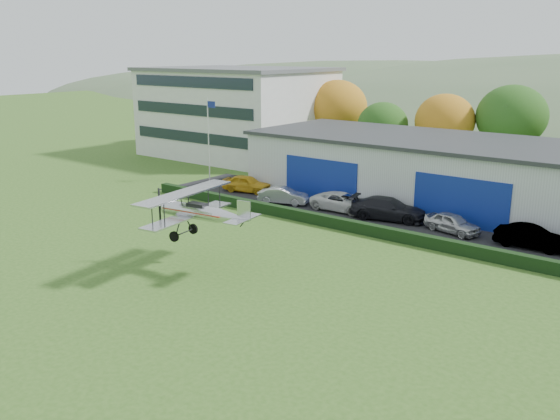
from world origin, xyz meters
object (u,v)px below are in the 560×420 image
Objects in this scene: car_3 at (388,209)px; flagpole at (209,132)px; car_1 at (283,196)px; car_5 at (531,237)px; car_4 at (452,223)px; car_0 at (247,184)px; biplane at (198,211)px; car_2 at (342,202)px; office_block at (237,112)px; hangar at (490,177)px.

flagpole is at bearing 72.79° from car_3.
car_1 is 19.37m from car_5.
car_5 reaches higher than car_4.
car_0 is at bearing -13.13° from flagpole.
car_5 is (10.32, -0.38, -0.10)m from car_3.
car_5 is (19.36, 0.71, 0.05)m from car_1.
car_4 is 0.55× the size of biplane.
biplane is (0.50, -16.04, 2.80)m from car_2.
car_5 reaches higher than car_2.
office_block is at bearing 121.04° from biplane.
office_block is at bearing 49.98° from car_3.
office_block is 2.80× the size of biplane.
car_2 is 1.27× the size of car_4.
car_3 is (-4.81, -7.59, -1.78)m from hangar.
office_block is 3.63× the size of car_3.
biplane is at bearing -46.82° from flagpole.
car_1 is (11.04, -2.70, -4.06)m from flagpole.
car_1 is at bearing 99.45° from car_2.
flagpole reaches higher than car_4.
hangar is at bearing 15.55° from car_4.
car_1 is (5.16, -1.33, -0.07)m from car_0.
car_1 is 16.16m from biplane.
office_block reaches higher than flagpole.
car_1 is at bearing 102.45° from biplane.
biplane reaches higher than car_5.
hangar is 8.01× the size of car_2.
flagpole is (8.12, -13.00, -0.43)m from office_block.
office_block is 41.56m from car_5.
flagpole is at bearing 84.06° from car_5.
car_1 is 1.03× the size of car_4.
car_1 is at bearing -147.92° from hangar.
hangar is 25.05m from biplane.
car_3 is at bearing -4.60° from flagpole.
biplane reaches higher than car_4.
car_1 is at bearing 84.23° from car_3.
car_0 is (13.99, -14.37, -4.41)m from office_block.
car_1 is 14.12m from car_4.
office_block is 20.54m from car_0.
flagpole is 1.81× the size of car_0.
biplane reaches higher than car_3.
hangar is at bearing -52.44° from car_2.
car_4 is (33.25, -14.86, -4.48)m from office_block.
flagpole is at bearing 99.50° from car_4.
hangar is 5.08× the size of flagpole.
car_3 is at bearing 100.94° from car_4.
office_block is at bearing 30.42° from car_0.
hangar reaches higher than car_5.
car_2 is at bearing 102.03° from car_4.
car_2 is (24.16, -14.59, -4.46)m from office_block.
hangar reaches higher than biplane.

